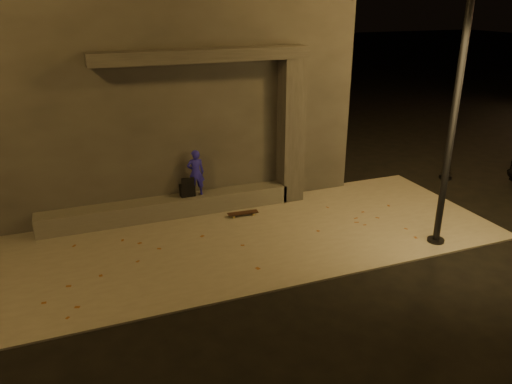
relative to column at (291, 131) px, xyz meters
name	(u,v)px	position (x,y,z in m)	size (l,w,h in m)	color
ground	(290,282)	(-1.70, -3.75, -1.84)	(120.00, 120.00, 0.00)	black
sidewalk	(253,236)	(-1.70, -1.75, -1.82)	(11.00, 4.40, 0.04)	#69645D
building	(160,90)	(-2.70, 2.74, 0.77)	(9.00, 5.10, 5.22)	#373432
ledge	(169,207)	(-3.20, 0.00, -1.58)	(6.00, 0.55, 0.45)	#57544F
column	(291,131)	(0.00, 0.00, 0.00)	(0.55, 0.55, 3.60)	#373432
canopy	(202,55)	(-2.20, 0.05, 1.94)	(5.00, 0.70, 0.28)	#373432
skateboarder	(196,173)	(-2.49, 0.00, -0.78)	(0.41, 0.27, 1.13)	#1E1AAC
backpack	(187,189)	(-2.72, 0.00, -1.18)	(0.35, 0.23, 0.49)	black
skateboard	(243,213)	(-1.53, -0.65, -1.73)	(0.76, 0.23, 0.08)	black
street_lamp_0	(462,59)	(1.91, -3.45, 2.06)	(0.36, 0.36, 6.84)	black
street_lamp_2	(469,19)	(4.97, -0.20, 2.60)	(0.36, 0.36, 7.88)	black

